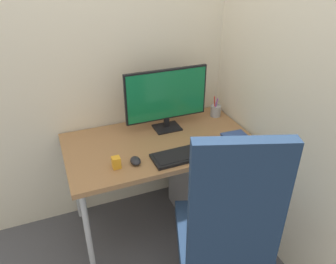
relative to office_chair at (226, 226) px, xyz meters
name	(u,v)px	position (x,y,z in m)	size (l,w,h in m)	color
ground_plane	(161,221)	(-0.10, 0.74, -0.60)	(8.00, 8.00, 0.00)	#4C4C51
wall_back	(138,32)	(-0.10, 1.13, 0.80)	(2.64, 0.04, 2.80)	beige
wall_side_right	(273,42)	(0.57, 0.55, 0.80)	(0.04, 2.08, 2.80)	beige
desk	(160,148)	(-0.10, 0.74, 0.08)	(1.27, 0.71, 0.74)	#996B42
office_chair	(226,226)	(0.00, 0.00, 0.00)	(0.63, 0.66, 1.22)	black
filing_cabinet	(204,176)	(0.27, 0.75, -0.27)	(0.42, 0.45, 0.66)	slate
monitor	(166,97)	(0.01, 0.90, 0.39)	(0.60, 0.15, 0.45)	black
keyboard	(185,155)	(-0.02, 0.51, 0.15)	(0.43, 0.18, 0.02)	black
mouse	(135,161)	(-0.33, 0.55, 0.16)	(0.06, 0.09, 0.04)	black
pen_holder	(216,110)	(0.44, 0.94, 0.19)	(0.08, 0.08, 0.17)	#9EA0A5
notebook	(239,140)	(0.41, 0.54, 0.15)	(0.17, 0.22, 0.02)	#334C8C
desk_clamp_accessory	(116,163)	(-0.45, 0.55, 0.18)	(0.05, 0.05, 0.07)	orange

